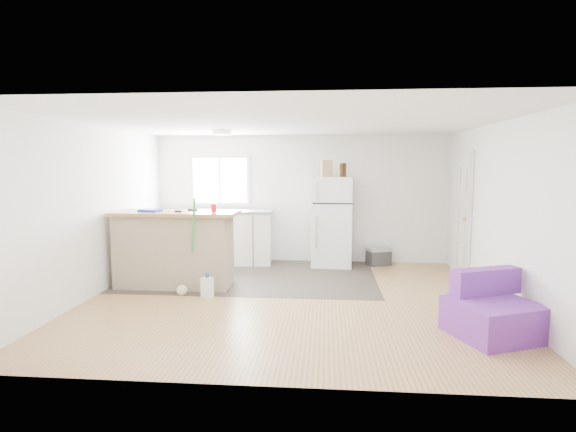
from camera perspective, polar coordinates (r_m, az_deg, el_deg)
The scene contains 19 objects.
room at distance 6.08m, azimuth 0.25°, elevation 0.46°, with size 5.51×5.01×2.41m.
vinyl_zone at distance 7.60m, azimuth -4.50°, elevation -7.53°, with size 4.05×2.50×0.00m, color #322B25.
window at distance 8.75m, azimuth -8.62°, elevation 4.50°, with size 1.18×0.06×0.98m.
interior_door at distance 7.94m, azimuth 21.20°, elevation 0.10°, with size 0.11×0.92×2.10m.
ceiling_fixture at distance 7.44m, azimuth -8.40°, elevation 10.43°, with size 0.30×0.30×0.07m, color white.
kitchen_cabinets at distance 8.55m, azimuth -9.54°, elevation -2.56°, with size 2.30×0.90×1.30m.
peninsula at distance 7.02m, azimuth -14.22°, elevation -4.03°, with size 1.87×0.71×1.15m.
refrigerator at distance 8.23m, azimuth 5.65°, elevation -0.71°, with size 0.76×0.73×1.63m.
cooler at distance 8.49m, azimuth 11.43°, elevation -5.04°, with size 0.50×0.42×0.32m.
purple_seat at distance 5.42m, azimuth 24.52°, elevation -11.13°, with size 1.06×1.05×0.68m.
cleaner_jug at distance 6.42m, azimuth -10.22°, elevation -8.88°, with size 0.18×0.15×0.34m.
mop at distance 6.62m, azimuth -12.99°, elevation -7.74°, with size 0.31×0.37×1.40m.
red_cup at distance 6.79m, azimuth -9.42°, elevation 1.07°, with size 0.08×0.08×0.12m, color red.
blue_tray at distance 7.00m, azimuth -17.09°, elevation 0.69°, with size 0.30×0.22×0.04m, color #1636CF.
tool_a at distance 6.98m, azimuth -12.00°, elevation 0.79°, with size 0.14×0.05×0.03m, color black.
tool_b at distance 6.80m, azimuth -13.77°, elevation 0.58°, with size 0.10×0.04×0.03m, color black.
cardboard_box at distance 8.12m, azimuth 4.90°, elevation 6.02°, with size 0.20×0.10×0.30m, color tan.
bottle_left at distance 8.12m, azimuth 6.85°, elevation 5.82°, with size 0.07×0.07×0.25m, color #3B210A.
bottle_right at distance 8.18m, azimuth 7.18°, elevation 5.82°, with size 0.07×0.07×0.25m, color #3B210A.
Camera 1 is at (0.48, -6.02, 1.83)m, focal length 28.00 mm.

